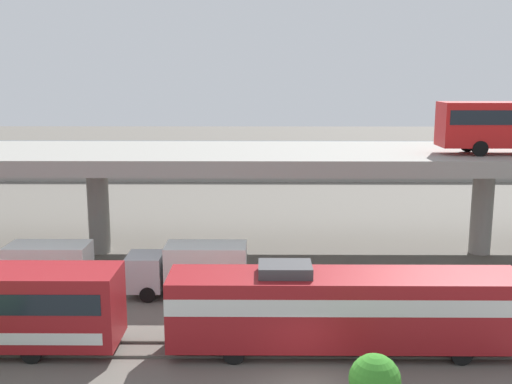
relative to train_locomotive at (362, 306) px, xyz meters
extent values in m
cube|color=#59544C|center=(-2.57, -0.76, -2.13)|extent=(110.00, 0.12, 0.12)
cube|color=#59544C|center=(-2.57, 0.76, -2.13)|extent=(110.00, 0.12, 0.12)
cube|color=maroon|center=(-0.80, 0.00, -0.11)|extent=(16.00, 3.00, 3.20)
cube|color=silver|center=(-0.80, 0.00, 0.46)|extent=(16.00, 3.04, 0.77)
cube|color=black|center=(5.56, 0.00, 0.78)|extent=(2.18, 2.70, 1.02)
cube|color=#3F3F42|center=(-3.53, 0.00, 1.74)|extent=(2.40, 1.80, 0.50)
cylinder|color=black|center=(4.20, 1.35, -1.71)|extent=(0.96, 0.18, 0.96)
cylinder|color=black|center=(4.20, -1.35, -1.71)|extent=(0.96, 0.18, 0.96)
cylinder|color=black|center=(-5.80, 1.35, -1.71)|extent=(0.96, 0.18, 0.96)
cylinder|color=black|center=(-5.80, -1.35, -1.71)|extent=(0.96, 0.18, 0.96)
cylinder|color=black|center=(-14.73, 1.35, -1.73)|extent=(0.92, 0.18, 0.92)
cylinder|color=black|center=(-14.73, -1.35, -1.73)|extent=(0.92, 0.18, 0.92)
cube|color=gray|center=(-2.57, 16.00, 4.68)|extent=(96.00, 11.49, 1.05)
cylinder|color=gray|center=(-16.17, 16.00, 0.98)|extent=(1.50, 1.50, 6.35)
cylinder|color=gray|center=(11.03, 16.00, 0.98)|extent=(1.50, 1.50, 6.35)
cube|color=black|center=(7.16, 13.86, 7.50)|extent=(0.08, 2.30, 1.74)
cylinder|color=black|center=(9.39, 12.65, 5.71)|extent=(1.00, 0.26, 1.00)
cylinder|color=black|center=(9.39, 15.07, 5.71)|extent=(1.00, 0.26, 1.00)
cube|color=#B7B7BC|center=(-11.25, 7.19, -0.75)|extent=(2.00, 2.30, 2.00)
cube|color=silver|center=(-7.75, 7.19, -0.45)|extent=(4.60, 2.30, 2.60)
cylinder|color=black|center=(-10.96, 6.10, -1.75)|extent=(0.88, 0.28, 0.88)
cylinder|color=black|center=(-10.96, 8.28, -1.75)|extent=(0.88, 0.28, 0.88)
cylinder|color=black|center=(-6.74, 6.10, -1.75)|extent=(0.88, 0.28, 0.88)
cylinder|color=black|center=(-6.74, 8.28, -1.75)|extent=(0.88, 0.28, 0.88)
cube|color=silver|center=(-16.77, 7.19, -0.45)|extent=(4.60, 2.30, 2.60)
cylinder|color=black|center=(-19.97, 8.28, -1.75)|extent=(0.88, 0.28, 0.88)
cylinder|color=black|center=(-15.76, 6.10, -1.75)|extent=(0.88, 0.28, 0.88)
cylinder|color=black|center=(-15.76, 8.28, -1.75)|extent=(0.88, 0.28, 0.88)
cube|color=gray|center=(-2.57, 51.00, -1.36)|extent=(76.99, 11.30, 1.67)
cube|color=#0C4C26|center=(-17.28, 49.40, 0.15)|extent=(4.60, 1.85, 0.70)
cube|color=#1E232B|center=(-17.52, 49.40, 0.74)|extent=(2.02, 1.63, 0.48)
cylinder|color=black|center=(-15.86, 50.28, -0.20)|extent=(0.64, 0.20, 0.64)
cylinder|color=black|center=(-15.86, 48.52, -0.20)|extent=(0.64, 0.20, 0.64)
cylinder|color=black|center=(-18.71, 50.28, -0.20)|extent=(0.64, 0.20, 0.64)
cylinder|color=black|center=(-18.71, 48.52, -0.20)|extent=(0.64, 0.20, 0.64)
cube|color=silver|center=(3.77, 49.11, 0.15)|extent=(4.36, 1.72, 0.70)
cube|color=#1E232B|center=(3.99, 49.11, 0.74)|extent=(1.92, 1.52, 0.48)
cylinder|color=black|center=(2.42, 48.29, -0.20)|extent=(0.64, 0.20, 0.64)
cylinder|color=black|center=(2.42, 49.93, -0.20)|extent=(0.64, 0.20, 0.64)
cylinder|color=black|center=(5.12, 48.29, -0.20)|extent=(0.64, 0.20, 0.64)
cylinder|color=black|center=(5.12, 49.93, -0.20)|extent=(0.64, 0.20, 0.64)
cube|color=#515459|center=(-12.06, 53.23, 0.15)|extent=(4.37, 1.83, 0.70)
cube|color=#1E232B|center=(-11.84, 53.23, 0.74)|extent=(1.92, 1.61, 0.48)
cylinder|color=black|center=(-13.41, 52.36, -0.20)|extent=(0.64, 0.20, 0.64)
cylinder|color=black|center=(-13.41, 54.10, -0.20)|extent=(0.64, 0.20, 0.64)
cylinder|color=black|center=(-10.70, 52.36, -0.20)|extent=(0.64, 0.20, 0.64)
cylinder|color=black|center=(-10.70, 54.10, -0.20)|extent=(0.64, 0.20, 0.64)
cube|color=silver|center=(7.93, 51.55, 0.15)|extent=(4.37, 1.74, 0.70)
cube|color=#1E232B|center=(8.15, 51.55, 0.74)|extent=(1.92, 1.53, 0.48)
cylinder|color=black|center=(6.57, 50.72, -0.20)|extent=(0.64, 0.20, 0.64)
cylinder|color=black|center=(6.57, 52.37, -0.20)|extent=(0.64, 0.20, 0.64)
cylinder|color=black|center=(9.28, 50.72, -0.20)|extent=(0.64, 0.20, 0.64)
cylinder|color=black|center=(9.28, 52.37, -0.20)|extent=(0.64, 0.20, 0.64)
cube|color=#0C4C26|center=(-22.72, 52.17, 0.15)|extent=(4.03, 1.76, 0.70)
cube|color=#1E232B|center=(-22.52, 52.17, 0.74)|extent=(1.77, 1.55, 0.48)
cylinder|color=black|center=(-23.97, 51.33, -0.20)|extent=(0.64, 0.20, 0.64)
cylinder|color=black|center=(-23.97, 53.00, -0.20)|extent=(0.64, 0.20, 0.64)
cylinder|color=black|center=(-21.47, 51.33, -0.20)|extent=(0.64, 0.20, 0.64)
cylinder|color=black|center=(-21.47, 53.00, -0.20)|extent=(0.64, 0.20, 0.64)
cube|color=silver|center=(22.16, 50.58, 0.15)|extent=(4.24, 1.90, 0.70)
cube|color=#1E232B|center=(22.37, 50.58, 0.74)|extent=(1.87, 1.67, 0.48)
cylinder|color=black|center=(20.84, 49.68, -0.20)|extent=(0.64, 0.20, 0.64)
cylinder|color=black|center=(20.84, 51.48, -0.20)|extent=(0.64, 0.20, 0.64)
cylinder|color=black|center=(23.47, 49.68, -0.20)|extent=(0.64, 0.20, 0.64)
cylinder|color=black|center=(23.47, 51.48, -0.20)|extent=(0.64, 0.20, 0.64)
cube|color=#2D5170|center=(-2.57, 74.00, -2.19)|extent=(140.00, 36.00, 0.01)
sphere|color=#348426|center=(-0.24, -4.62, -1.19)|extent=(2.01, 2.01, 2.01)
camera|label=1|loc=(-4.63, -26.38, 10.32)|focal=42.97mm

